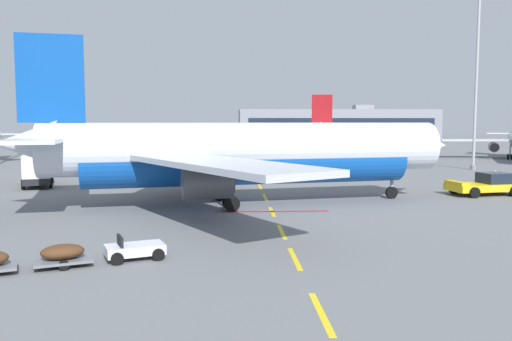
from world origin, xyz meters
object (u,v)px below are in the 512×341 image
Objects in this scene: airliner_far_right at (260,133)px; baggage_train at (63,255)px; airliner_foreground at (242,153)px; pushback_tug at (486,184)px; catering_truck at (38,170)px; apron_light_mast_far at (478,27)px.

baggage_train is (-13.76, -88.44, -3.35)m from airliner_far_right.
airliner_foreground is 1.02× the size of airliner_far_right.
pushback_tug is 35.93m from baggage_train.
catering_truck is 0.24× the size of apron_light_mast_far.
airliner_foreground is at bearing -138.47° from apron_light_mast_far.
baggage_train is at bearing -116.04° from airliner_foreground.
catering_truck is at bearing 111.42° from baggage_train.
airliner_far_right is 1.13× the size of apron_light_mast_far.
airliner_foreground is at bearing -168.96° from pushback_tug.
catering_truck is at bearing -112.88° from airliner_far_right.
apron_light_mast_far reaches higher than pushback_tug.
baggage_train is at bearing -131.55° from apron_light_mast_far.
airliner_far_right is at bearing 102.90° from pushback_tug.
airliner_foreground is 19.00m from baggage_train.
airliner_far_right reaches higher than pushback_tug.
airliner_foreground is 4.05× the size of baggage_train.
airliner_foreground is 1.15× the size of apron_light_mast_far.
airliner_far_right is at bearing 85.56° from airliner_foreground.
airliner_far_right is 4.61× the size of catering_truck.
apron_light_mast_far is (9.98, 23.36, 17.45)m from pushback_tug.
apron_light_mast_far is (25.45, -44.19, 14.48)m from airliner_far_right.
airliner_far_right reaches higher than catering_truck.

